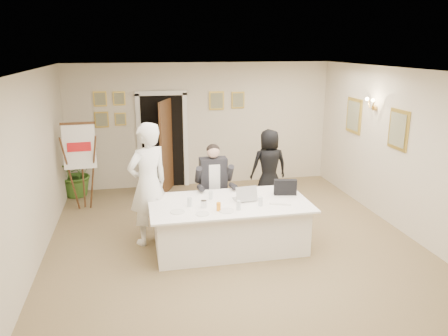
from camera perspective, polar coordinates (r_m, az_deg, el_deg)
floor at (r=7.20m, az=1.55°, el=-10.32°), size 7.00×7.00×0.00m
ceiling at (r=6.48m, az=1.74°, el=12.54°), size 6.00×7.00×0.02m
wall_back at (r=10.06m, az=-2.96°, el=5.64°), size 6.00×0.10×2.80m
wall_front at (r=3.62m, az=14.85°, el=-13.91°), size 6.00×0.10×2.80m
wall_left at (r=6.70m, az=-24.19°, el=-0.91°), size 0.10×7.00×2.80m
wall_right at (r=7.93m, az=23.26°, el=1.61°), size 0.10×7.00×2.80m
doorway at (r=9.86m, az=-7.85°, el=3.19°), size 1.14×0.86×2.20m
pictures_back_wall at (r=9.87m, az=-7.61°, el=7.97°), size 3.40×0.06×0.80m
pictures_right_wall at (r=8.83m, az=18.97°, el=5.70°), size 0.06×2.20×0.80m
wall_sconce at (r=8.75m, az=18.77°, el=7.95°), size 0.20×0.30×0.24m
conference_table at (r=7.05m, az=0.68°, el=-7.38°), size 2.51×1.35×0.78m
seated_man at (r=7.77m, az=-1.34°, el=-2.27°), size 0.81×0.84×1.52m
flip_chart at (r=8.94m, az=-18.09°, el=-0.36°), size 0.61×0.39×1.73m
standing_man at (r=7.12m, az=-9.86°, el=-2.09°), size 0.88×0.80×2.01m
standing_woman at (r=9.03m, az=5.89°, el=0.27°), size 0.75×0.49×1.53m
potted_palm at (r=9.93m, az=-18.78°, el=-0.50°), size 1.25×1.23×1.05m
laptop at (r=6.98m, az=2.73°, el=-3.05°), size 0.39×0.41×0.28m
laptop_bag at (r=7.27m, az=8.00°, el=-2.50°), size 0.38×0.17×0.26m
paper_stack at (r=6.92m, az=7.35°, el=-4.41°), size 0.39×0.33×0.03m
plate_left at (r=6.53m, az=-6.09°, el=-5.71°), size 0.23×0.23×0.01m
plate_mid at (r=6.43m, az=-2.84°, el=-5.99°), size 0.21×0.21×0.01m
plate_near at (r=6.53m, az=0.37°, el=-5.61°), size 0.25×0.25×0.01m
glass_a at (r=6.73m, az=-4.53°, el=-4.45°), size 0.08×0.08×0.14m
glass_b at (r=6.58m, az=1.91°, el=-4.89°), size 0.08×0.08×0.14m
glass_c at (r=6.75m, az=4.79°, el=-4.39°), size 0.07×0.07×0.14m
glass_d at (r=7.02m, az=-1.73°, el=-3.53°), size 0.08×0.08×0.14m
oj_glass at (r=6.53m, az=-0.71°, el=-5.07°), size 0.08×0.08×0.13m
steel_jug at (r=6.67m, az=-2.67°, el=-4.72°), size 0.12×0.12×0.11m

